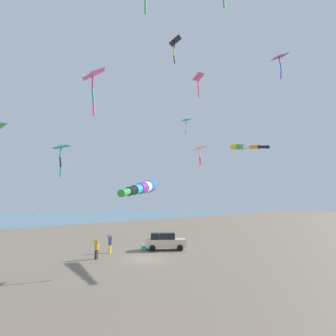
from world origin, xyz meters
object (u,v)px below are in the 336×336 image
(person_adult_flyer, at_px, (96,247))
(kite_delta_long_streamer_left, at_px, (199,149))
(kite_delta_white_trailing, at_px, (92,75))
(kite_delta_checkered_midright, at_px, (174,41))
(kite_delta_green_low_center, at_px, (186,120))
(kite_windsock_purple_drifting, at_px, (143,188))
(person_child_green_jacket, at_px, (110,243))
(cooler_box, at_px, (145,247))
(kite_delta_red_high_left, at_px, (61,147))
(kite_delta_blue_topmost, at_px, (278,58))
(kite_delta_striped_overhead, at_px, (198,77))
(kite_windsock_long_streamer_right, at_px, (243,147))
(parked_car, at_px, (165,241))

(person_adult_flyer, bearing_deg, kite_delta_long_streamer_left, -162.38)
(kite_delta_long_streamer_left, xyz_separation_m, kite_delta_white_trailing, (-0.02, 12.45, 1.47))
(kite_delta_checkered_midright, bearing_deg, kite_delta_green_low_center, -74.91)
(kite_windsock_purple_drifting, bearing_deg, person_child_green_jacket, -41.27)
(person_adult_flyer, relative_size, kite_delta_long_streamer_left, 0.17)
(person_adult_flyer, bearing_deg, cooler_box, -91.92)
(cooler_box, height_order, kite_delta_red_high_left, kite_delta_red_high_left)
(kite_delta_blue_topmost, bearing_deg, kite_delta_striped_overhead, -18.55)
(person_child_green_jacket, height_order, kite_delta_striped_overhead, kite_delta_striped_overhead)
(cooler_box, xyz_separation_m, kite_delta_checkered_midright, (-5.68, 3.14, 21.04))
(person_adult_flyer, xyz_separation_m, kite_delta_blue_topmost, (-15.72, -3.41, 15.31))
(kite_delta_long_streamer_left, bearing_deg, kite_windsock_purple_drifting, 97.23)
(kite_delta_green_low_center, height_order, kite_delta_red_high_left, kite_delta_green_low_center)
(kite_delta_green_low_center, bearing_deg, person_child_green_jacket, 42.78)
(kite_windsock_long_streamer_right, distance_m, kite_delta_red_high_left, 18.19)
(kite_delta_striped_overhead, relative_size, kite_delta_red_high_left, 1.81)
(kite_delta_long_streamer_left, relative_size, kite_delta_red_high_left, 1.08)
(kite_delta_white_trailing, relative_size, kite_delta_checkered_midright, 0.57)
(kite_delta_long_streamer_left, distance_m, kite_windsock_purple_drifting, 10.66)
(kite_windsock_long_streamer_right, relative_size, kite_delta_white_trailing, 0.96)
(kite_windsock_long_streamer_right, xyz_separation_m, kite_delta_red_high_left, (11.98, 13.64, -1.20))
(kite_delta_green_low_center, bearing_deg, cooler_box, 20.55)
(person_adult_flyer, relative_size, kite_delta_checkered_midright, 0.09)
(kite_windsock_long_streamer_right, xyz_separation_m, kite_delta_checkered_midright, (4.75, 6.37, 10.25))
(person_adult_flyer, xyz_separation_m, kite_delta_red_high_left, (1.31, 3.31, 8.77))
(kite_windsock_purple_drifting, bearing_deg, kite_delta_red_high_left, -17.45)
(cooler_box, distance_m, kite_windsock_purple_drifting, 18.08)
(cooler_box, bearing_deg, kite_delta_striped_overhead, 172.86)
(kite_delta_white_trailing, bearing_deg, kite_delta_checkered_midright, -77.09)
(kite_delta_green_low_center, distance_m, kite_windsock_long_streamer_right, 7.15)
(person_child_green_jacket, height_order, kite_delta_blue_topmost, kite_delta_blue_topmost)
(kite_delta_green_low_center, bearing_deg, kite_delta_checkered_midright, 105.09)
(kite_windsock_purple_drifting, relative_size, kite_delta_blue_topmost, 0.83)
(parked_car, height_order, kite_delta_green_low_center, kite_delta_green_low_center)
(cooler_box, bearing_deg, kite_windsock_long_streamer_right, -162.80)
(cooler_box, bearing_deg, parked_car, -162.28)
(kite_windsock_long_streamer_right, distance_m, kite_delta_checkered_midright, 12.97)
(kite_delta_blue_topmost, distance_m, kite_delta_checkered_midright, 10.98)
(kite_delta_checkered_midright, height_order, kite_delta_red_high_left, kite_delta_checkered_midright)
(cooler_box, relative_size, kite_delta_striped_overhead, 0.03)
(kite_delta_checkered_midright, bearing_deg, person_child_green_jacket, 5.77)
(kite_delta_checkered_midright, bearing_deg, parked_car, -47.50)
(person_child_green_jacket, bearing_deg, cooler_box, -112.19)
(kite_delta_checkered_midright, bearing_deg, kite_delta_blue_topmost, 176.81)
(person_child_green_jacket, distance_m, kite_delta_red_high_left, 10.95)
(parked_car, relative_size, cooler_box, 7.32)
(kite_delta_blue_topmost, bearing_deg, person_child_green_jacket, 0.63)
(kite_delta_long_streamer_left, distance_m, kite_delta_striped_overhead, 9.08)
(kite_delta_striped_overhead, height_order, kite_delta_checkered_midright, kite_delta_checkered_midright)
(parked_car, height_order, person_adult_flyer, person_adult_flyer)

